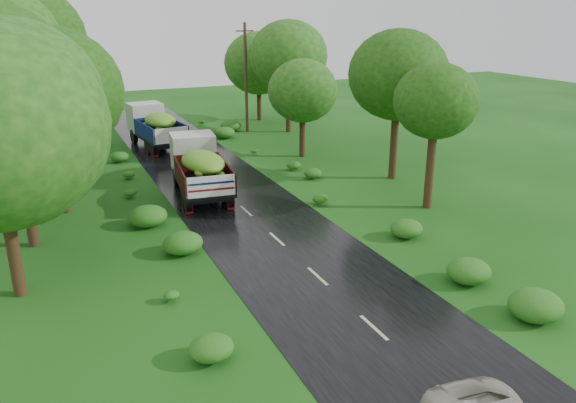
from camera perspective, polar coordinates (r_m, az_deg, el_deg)
ground at (r=18.59m, az=8.71°, el=-12.59°), size 120.00×120.00×0.00m
road at (r=22.41m, az=1.86°, el=-6.56°), size 6.50×80.00×0.02m
road_lines at (r=23.23m, az=0.79°, el=-5.57°), size 0.12×69.60×0.00m
truck_near at (r=30.95m, az=-9.04°, el=3.71°), size 3.22×7.20×2.93m
truck_far at (r=42.72m, az=-13.44°, el=7.62°), size 3.24×7.22×2.94m
utility_pole at (r=46.70m, az=-4.29°, el=12.51°), size 1.53×0.31×8.72m
trees_left at (r=35.26m, az=-26.56°, el=12.36°), size 7.55×33.84×9.52m
trees_right at (r=40.90m, az=2.68°, el=13.02°), size 5.93×29.39×7.76m
shrubs at (r=30.08m, az=-5.57°, el=0.81°), size 11.90×44.00×0.70m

